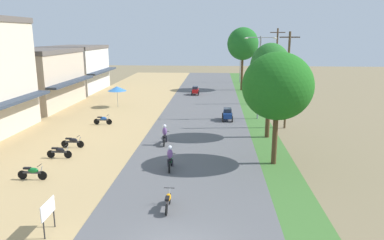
% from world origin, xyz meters
% --- Properties ---
extents(shophouse_mid, '(8.83, 11.84, 6.90)m').
position_xyz_m(shophouse_mid, '(-19.98, 29.53, 3.46)').
color(shophouse_mid, '#C6B299').
rests_on(shophouse_mid, ground).
extents(shophouse_far, '(8.19, 11.13, 6.90)m').
position_xyz_m(shophouse_far, '(-19.97, 42.50, 3.46)').
color(shophouse_far, silver).
rests_on(shophouse_far, ground).
extents(parked_motorbike_nearest, '(1.80, 0.54, 0.94)m').
position_xyz_m(parked_motorbike_nearest, '(-9.44, 7.13, 0.55)').
color(parked_motorbike_nearest, black).
rests_on(parked_motorbike_nearest, dirt_shoulder).
extents(parked_motorbike_second, '(1.80, 0.54, 0.94)m').
position_xyz_m(parked_motorbike_second, '(-9.46, 11.05, 0.55)').
color(parked_motorbike_second, black).
rests_on(parked_motorbike_second, dirt_shoulder).
extents(parked_motorbike_third, '(1.80, 0.54, 0.94)m').
position_xyz_m(parked_motorbike_third, '(-9.48, 13.51, 0.55)').
color(parked_motorbike_third, black).
rests_on(parked_motorbike_third, dirt_shoulder).
extents(parked_motorbike_fourth, '(1.80, 0.54, 0.94)m').
position_xyz_m(parked_motorbike_fourth, '(-9.40, 20.93, 0.55)').
color(parked_motorbike_fourth, black).
rests_on(parked_motorbike_fourth, dirt_shoulder).
extents(street_signboard, '(0.06, 1.30, 1.50)m').
position_xyz_m(street_signboard, '(-5.74, 1.33, 1.11)').
color(street_signboard, '#262628').
rests_on(street_signboard, dirt_shoulder).
extents(vendor_umbrella, '(2.20, 2.20, 2.52)m').
position_xyz_m(vendor_umbrella, '(-10.25, 29.51, 2.31)').
color(vendor_umbrella, '#99999E').
rests_on(vendor_umbrella, dirt_shoulder).
extents(median_tree_nearest, '(4.58, 4.58, 7.47)m').
position_xyz_m(median_tree_nearest, '(5.43, 10.94, 5.32)').
color(median_tree_nearest, '#4C351E').
rests_on(median_tree_nearest, median_strip).
extents(median_tree_second, '(3.30, 3.30, 7.87)m').
position_xyz_m(median_tree_second, '(5.86, 17.49, 5.92)').
color(median_tree_second, '#4C351E').
rests_on(median_tree_second, median_strip).
extents(median_tree_third, '(4.73, 4.73, 9.59)m').
position_xyz_m(median_tree_third, '(5.46, 44.40, 7.16)').
color(median_tree_third, '#4C351E').
rests_on(median_tree_third, median_strip).
extents(streetlamp_near, '(3.16, 0.20, 8.38)m').
position_xyz_m(streetlamp_near, '(5.80, 24.44, 4.85)').
color(streetlamp_near, gray).
rests_on(streetlamp_near, median_strip).
extents(streetlamp_mid, '(3.16, 0.20, 7.45)m').
position_xyz_m(streetlamp_mid, '(5.80, 54.15, 4.38)').
color(streetlamp_mid, gray).
rests_on(streetlamp_mid, median_strip).
extents(utility_pole_near, '(1.80, 0.20, 9.30)m').
position_xyz_m(utility_pole_near, '(8.81, 33.04, 4.84)').
color(utility_pole_near, brown).
rests_on(utility_pole_near, ground).
extents(utility_pole_far, '(1.80, 0.20, 8.84)m').
position_xyz_m(utility_pole_far, '(7.95, 20.92, 4.61)').
color(utility_pole_far, brown).
rests_on(utility_pole_far, ground).
extents(car_hatchback_blue, '(1.04, 2.00, 1.23)m').
position_xyz_m(car_hatchback_blue, '(2.67, 23.45, 0.75)').
color(car_hatchback_blue, navy).
rests_on(car_hatchback_blue, road_strip).
extents(car_hatchback_red, '(1.04, 2.00, 1.23)m').
position_xyz_m(car_hatchback_red, '(-1.49, 39.27, 0.75)').
color(car_hatchback_red, red).
rests_on(car_hatchback_red, road_strip).
extents(motorbike_ahead_second, '(0.54, 1.80, 0.94)m').
position_xyz_m(motorbike_ahead_second, '(-0.82, 3.86, 0.57)').
color(motorbike_ahead_second, black).
rests_on(motorbike_ahead_second, road_strip).
extents(motorbike_ahead_third, '(0.54, 1.80, 1.66)m').
position_xyz_m(motorbike_ahead_third, '(-1.38, 9.27, 0.86)').
color(motorbike_ahead_third, black).
rests_on(motorbike_ahead_third, road_strip).
extents(motorbike_ahead_fourth, '(0.54, 1.80, 1.66)m').
position_xyz_m(motorbike_ahead_fourth, '(-2.49, 14.74, 0.86)').
color(motorbike_ahead_fourth, black).
rests_on(motorbike_ahead_fourth, road_strip).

